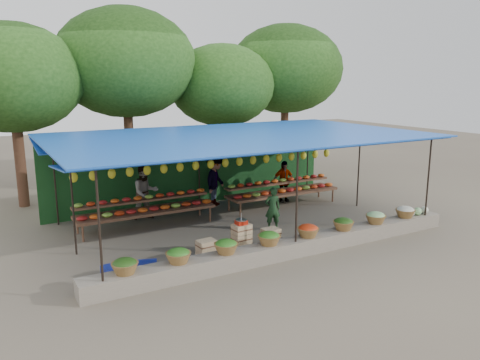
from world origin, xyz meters
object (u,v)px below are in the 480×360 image
vendor_seated (273,209)px  blue_crate_back (145,269)px  crate_counter (241,241)px  blue_crate_front (113,271)px  weighing_scale (241,222)px

vendor_seated → blue_crate_back: 4.66m
crate_counter → blue_crate_back: 2.63m
blue_crate_front → blue_crate_back: size_ratio=0.86×
crate_counter → weighing_scale: (0.02, -0.00, 0.53)m
vendor_seated → blue_crate_back: vendor_seated is taller
crate_counter → weighing_scale: weighing_scale is taller
blue_crate_front → blue_crate_back: blue_crate_back is taller
crate_counter → blue_crate_front: crate_counter is taller
crate_counter → blue_crate_back: size_ratio=4.32×
blue_crate_front → blue_crate_back: (0.65, -0.29, 0.02)m
blue_crate_front → vendor_seated: bearing=3.8°
blue_crate_back → vendor_seated: bearing=37.2°
weighing_scale → vendor_seated: 2.17m
crate_counter → blue_crate_back: crate_counter is taller
crate_counter → blue_crate_front: 3.27m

